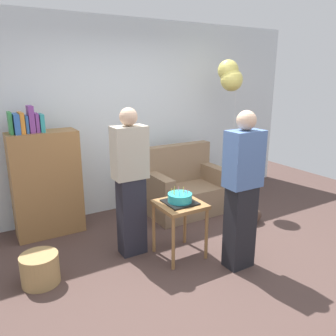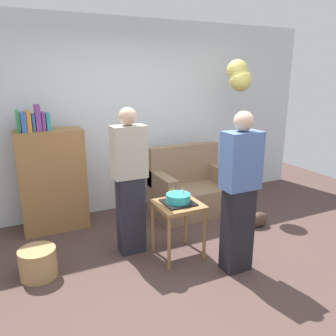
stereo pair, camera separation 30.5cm
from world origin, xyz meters
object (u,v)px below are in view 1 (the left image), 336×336
at_px(bookshelf, 46,182).
at_px(birthday_cake, 180,199).
at_px(handbag, 253,217).
at_px(wicker_basket, 40,269).
at_px(side_table, 180,211).
at_px(couch, 184,189).
at_px(person_holding_cake, 242,191).
at_px(person_blowing_candles, 131,182).
at_px(balloon_bunch, 229,75).

xyz_separation_m(bookshelf, birthday_cake, (1.12, -1.30, -0.01)).
relative_size(bookshelf, birthday_cake, 5.02).
bearing_deg(handbag, wicker_basket, 178.87).
bearing_deg(handbag, side_table, -171.94).
height_order(couch, handbag, couch).
xyz_separation_m(person_holding_cake, wicker_basket, (-1.85, 0.73, -0.68)).
bearing_deg(person_blowing_candles, handbag, 13.70).
distance_m(bookshelf, person_holding_cake, 2.37).
bearing_deg(birthday_cake, handbag, 8.06).
xyz_separation_m(birthday_cake, person_holding_cake, (0.42, -0.49, 0.16)).
bearing_deg(wicker_basket, couch, 20.10).
relative_size(side_table, handbag, 2.22).
bearing_deg(person_blowing_candles, birthday_cake, -19.00).
bearing_deg(wicker_basket, side_table, -9.38).
xyz_separation_m(couch, handbag, (0.56, -0.85, -0.24)).
relative_size(person_holding_cake, wicker_basket, 4.53).
bearing_deg(person_blowing_candles, person_holding_cake, -25.83).
distance_m(handbag, balloon_bunch, 2.02).
xyz_separation_m(couch, wicker_basket, (-2.17, -0.79, -0.19)).
bearing_deg(balloon_bunch, person_blowing_candles, -160.65).
xyz_separation_m(person_holding_cake, balloon_bunch, (1.03, 1.48, 1.11)).
bearing_deg(balloon_bunch, couch, 175.99).
bearing_deg(bookshelf, wicker_basket, -106.58).
xyz_separation_m(couch, bookshelf, (-1.85, 0.27, 0.34)).
xyz_separation_m(couch, side_table, (-0.73, -1.03, 0.18)).
distance_m(person_holding_cake, wicker_basket, 2.11).
bearing_deg(couch, bookshelf, 171.68).
bearing_deg(birthday_cake, wicker_basket, 170.62).
bearing_deg(birthday_cake, side_table, -32.45).
xyz_separation_m(side_table, birthday_cake, (-0.00, 0.00, 0.15)).
bearing_deg(person_blowing_candles, couch, 49.79).
bearing_deg(wicker_basket, person_holding_cake, -21.53).
relative_size(person_holding_cake, handbag, 5.82).
xyz_separation_m(birthday_cake, wicker_basket, (-1.44, 0.24, -0.52)).
xyz_separation_m(person_blowing_candles, balloon_bunch, (1.87, 0.66, 1.11)).
bearing_deg(birthday_cake, bookshelf, 130.68).
bearing_deg(bookshelf, person_blowing_candles, -54.60).
xyz_separation_m(person_blowing_candles, wicker_basket, (-1.01, -0.09, -0.68)).
height_order(wicker_basket, handbag, wicker_basket).
relative_size(bookshelf, person_blowing_candles, 0.99).
height_order(side_table, birthday_cake, birthday_cake).
bearing_deg(couch, side_table, -125.40).
bearing_deg(side_table, person_holding_cake, -49.85).
bearing_deg(bookshelf, person_holding_cake, -49.46).
relative_size(birthday_cake, balloon_bunch, 0.15).
bearing_deg(couch, balloon_bunch, -4.01).
bearing_deg(wicker_basket, handbag, -1.13).
bearing_deg(side_table, person_blowing_candles, 142.62).
distance_m(birthday_cake, wicker_basket, 1.55).
relative_size(bookshelf, person_holding_cake, 0.99).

